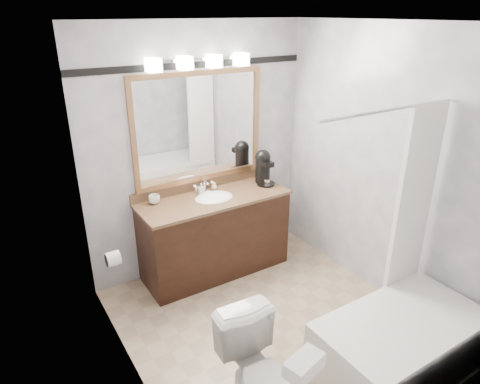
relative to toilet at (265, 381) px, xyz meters
name	(u,v)px	position (x,y,z in m)	size (l,w,h in m)	color
room	(276,195)	(0.63, 0.78, 0.87)	(2.42, 2.62, 2.52)	tan
vanity	(215,233)	(0.63, 1.79, 0.07)	(1.53, 0.58, 0.97)	black
mirror	(199,128)	(0.63, 2.06, 1.12)	(1.40, 0.04, 1.10)	#A27249
vanity_light_bar	(199,62)	(0.63, 2.00, 1.76)	(1.02, 0.14, 0.12)	silver
accent_stripe	(196,65)	(0.63, 2.07, 1.72)	(2.40, 0.01, 0.06)	black
bathtub	(401,335)	(1.18, -0.12, -0.10)	(1.30, 0.75, 1.96)	white
tp_roll	(113,259)	(-0.51, 1.44, 0.32)	(0.12, 0.12, 0.11)	white
toilet	(265,381)	(0.00, 0.00, 0.00)	(0.42, 0.74, 0.75)	white
tissue_box	(304,365)	(0.00, -0.34, 0.42)	(0.23, 0.12, 0.09)	white
coffee_maker	(263,166)	(1.26, 1.84, 0.66)	(0.19, 0.24, 0.37)	black
cup_left	(154,199)	(0.07, 1.97, 0.52)	(0.11, 0.11, 0.09)	white
soap_bottle_a	(201,189)	(0.56, 1.93, 0.53)	(0.05, 0.05, 0.11)	white
soap_bottle_b	(214,186)	(0.73, 1.97, 0.51)	(0.06, 0.06, 0.07)	white
soap_bar	(207,193)	(0.61, 1.91, 0.48)	(0.07, 0.04, 0.02)	beige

